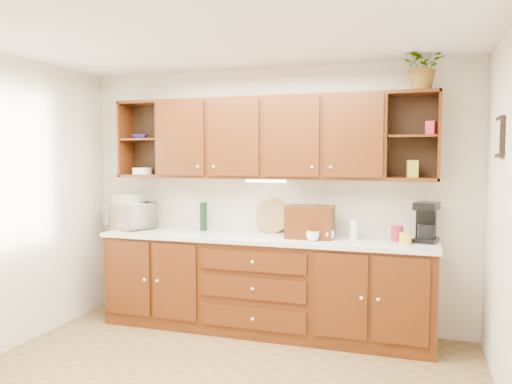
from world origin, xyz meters
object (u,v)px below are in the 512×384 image
Objects in this scene: potted_plant at (424,67)px; coffee_maker at (426,223)px; microwave at (130,215)px; bread_box at (310,222)px.

coffee_maker is at bearing 52.63° from potted_plant.
microwave is 1.42× the size of coffee_maker.
potted_plant is at bearing 1.56° from bread_box.
coffee_maker reaches higher than bread_box.
coffee_maker is at bearing 5.24° from bread_box.
potted_plant is (0.99, 0.05, 1.40)m from bread_box.
bread_box is (1.98, -0.05, 0.01)m from microwave.
coffee_maker is 1.38m from potted_plant.
microwave is 1.17× the size of bread_box.
potted_plant reaches higher than coffee_maker.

